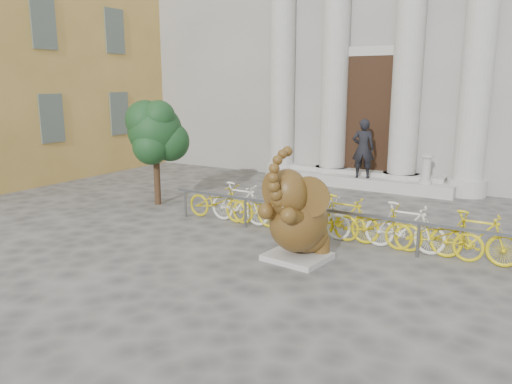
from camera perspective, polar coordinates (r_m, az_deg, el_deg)
The scene contains 9 objects.
ground at distance 8.89m, azimuth -9.18°, elevation -10.02°, with size 80.00×80.00×0.00m, color #474442.
classical_building at distance 21.98m, azimuth 17.69°, elevation 18.73°, with size 22.00×10.70×12.00m.
entrance_steps at distance 16.82m, azimuth 11.89°, elevation 1.25°, with size 6.00×1.20×0.36m, color #A8A59E.
ochre_building at distance 22.23m, azimuth -26.46°, elevation 18.01°, with size 8.00×14.00×12.00m, color #D9A953.
elephant_statue at distance 9.55m, azimuth 4.72°, elevation -3.14°, with size 1.49×1.71×2.24m.
bike_rack at distance 11.07m, azimuth 8.21°, elevation -2.72°, with size 8.00×0.53×1.00m.
tree at distance 13.99m, azimuth -11.41°, elevation 6.69°, with size 1.67×1.53×2.91m.
pedestrian at distance 16.27m, azimuth 12.14°, elevation 4.88°, with size 0.69×0.45×1.89m, color black.
balustrade_post at distance 15.87m, azimuth 18.86°, elevation 2.38°, with size 0.37×0.37×0.91m.
Camera 1 is at (5.39, -6.22, 3.38)m, focal length 35.00 mm.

